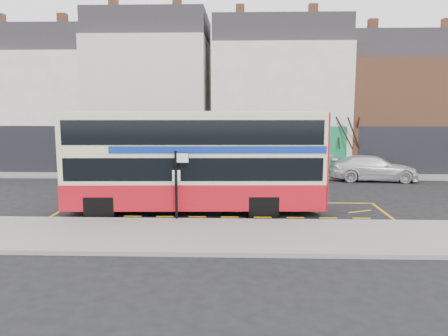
{
  "coord_description": "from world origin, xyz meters",
  "views": [
    {
      "loc": [
        0.73,
        -16.99,
        4.63
      ],
      "look_at": [
        0.1,
        2.0,
        1.82
      ],
      "focal_mm": 35.0,
      "sensor_mm": 36.0,
      "label": 1
    }
  ],
  "objects_px": {
    "car_silver": "(104,167)",
    "car_grey": "(207,170)",
    "street_tree_right": "(347,124)",
    "bus_stop_post": "(178,178)",
    "double_decker_bus": "(196,160)",
    "car_white": "(373,168)"
  },
  "relations": [
    {
      "from": "bus_stop_post",
      "to": "double_decker_bus",
      "type": "bearing_deg",
      "value": 73.66
    },
    {
      "from": "car_silver",
      "to": "car_grey",
      "type": "distance_m",
      "value": 6.5
    },
    {
      "from": "car_silver",
      "to": "car_white",
      "type": "height_order",
      "value": "car_white"
    },
    {
      "from": "car_silver",
      "to": "street_tree_right",
      "type": "bearing_deg",
      "value": -90.05
    },
    {
      "from": "car_white",
      "to": "street_tree_right",
      "type": "xyz_separation_m",
      "value": [
        -1.21,
        1.77,
        2.56
      ]
    },
    {
      "from": "bus_stop_post",
      "to": "car_silver",
      "type": "bearing_deg",
      "value": 123.42
    },
    {
      "from": "car_silver",
      "to": "car_white",
      "type": "distance_m",
      "value": 16.52
    },
    {
      "from": "car_white",
      "to": "street_tree_right",
      "type": "bearing_deg",
      "value": 38.1
    },
    {
      "from": "bus_stop_post",
      "to": "car_grey",
      "type": "xyz_separation_m",
      "value": [
        0.48,
        9.37,
        -1.12
      ]
    },
    {
      "from": "car_white",
      "to": "street_tree_right",
      "type": "height_order",
      "value": "street_tree_right"
    },
    {
      "from": "double_decker_bus",
      "to": "car_grey",
      "type": "distance_m",
      "value": 7.93
    },
    {
      "from": "bus_stop_post",
      "to": "car_white",
      "type": "relative_size",
      "value": 0.51
    },
    {
      "from": "double_decker_bus",
      "to": "car_white",
      "type": "bearing_deg",
      "value": 37.27
    },
    {
      "from": "car_silver",
      "to": "street_tree_right",
      "type": "relative_size",
      "value": 0.83
    },
    {
      "from": "double_decker_bus",
      "to": "car_white",
      "type": "xyz_separation_m",
      "value": [
        9.97,
        8.22,
        -1.5
      ]
    },
    {
      "from": "street_tree_right",
      "to": "car_silver",
      "type": "bearing_deg",
      "value": -174.1
    },
    {
      "from": "car_grey",
      "to": "street_tree_right",
      "type": "bearing_deg",
      "value": -71.87
    },
    {
      "from": "double_decker_bus",
      "to": "car_grey",
      "type": "height_order",
      "value": "double_decker_bus"
    },
    {
      "from": "double_decker_bus",
      "to": "bus_stop_post",
      "type": "xyz_separation_m",
      "value": [
        -0.55,
        -1.61,
        -0.48
      ]
    },
    {
      "from": "double_decker_bus",
      "to": "car_silver",
      "type": "distance_m",
      "value": 10.77
    },
    {
      "from": "bus_stop_post",
      "to": "car_silver",
      "type": "height_order",
      "value": "bus_stop_post"
    },
    {
      "from": "bus_stop_post",
      "to": "car_grey",
      "type": "relative_size",
      "value": 0.67
    }
  ]
}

